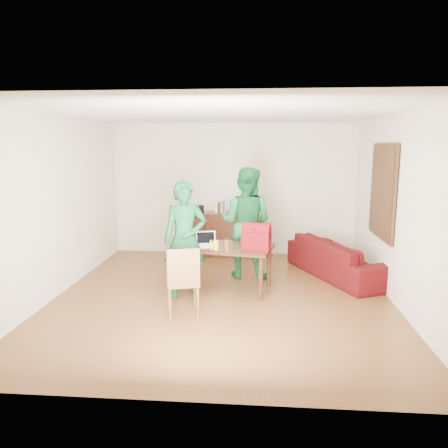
# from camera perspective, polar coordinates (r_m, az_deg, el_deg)

# --- Properties ---
(room) EXTENTS (5.20, 5.70, 2.90)m
(room) POSITION_cam_1_polar(r_m,az_deg,el_deg) (6.49, -0.05, 1.81)
(room) COLOR #462611
(room) RESTS_ON ground
(table) EXTENTS (1.65, 1.13, 0.71)m
(table) POSITION_cam_1_polar(r_m,az_deg,el_deg) (6.85, -0.14, -3.59)
(table) COLOR black
(table) RESTS_ON ground
(chair) EXTENTS (0.52, 0.51, 0.94)m
(chair) POSITION_cam_1_polar(r_m,az_deg,el_deg) (6.02, -5.40, -9.09)
(chair) COLOR brown
(chair) RESTS_ON ground
(person_near) EXTENTS (0.70, 0.52, 1.75)m
(person_near) POSITION_cam_1_polar(r_m,az_deg,el_deg) (6.51, -5.10, -2.07)
(person_near) COLOR #12522A
(person_near) RESTS_ON ground
(person_far) EXTENTS (1.09, 0.95, 1.90)m
(person_far) POSITION_cam_1_polar(r_m,az_deg,el_deg) (7.48, 2.88, 0.16)
(person_far) COLOR #16652E
(person_far) RESTS_ON ground
(laptop) EXTENTS (0.36, 0.29, 0.22)m
(laptop) POSITION_cam_1_polar(r_m,az_deg,el_deg) (6.79, -2.18, -2.60)
(laptop) COLOR white
(laptop) RESTS_ON table
(bananas) EXTENTS (0.20, 0.15, 0.06)m
(bananas) POSITION_cam_1_polar(r_m,az_deg,el_deg) (6.51, -1.29, -3.26)
(bananas) COLOR yellow
(bananas) RESTS_ON table
(bottle) EXTENTS (0.08, 0.08, 0.20)m
(bottle) POSITION_cam_1_polar(r_m,az_deg,el_deg) (6.49, 0.36, -2.71)
(bottle) COLOR #573814
(bottle) RESTS_ON table
(red_bag) EXTENTS (0.46, 0.33, 0.31)m
(red_bag) POSITION_cam_1_polar(r_m,az_deg,el_deg) (6.66, 4.25, -1.89)
(red_bag) COLOR maroon
(red_bag) RESTS_ON table
(sofa) EXTENTS (1.71, 2.36, 0.64)m
(sofa) POSITION_cam_1_polar(r_m,az_deg,el_deg) (7.87, 14.88, -4.34)
(sofa) COLOR #3B0A07
(sofa) RESTS_ON ground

